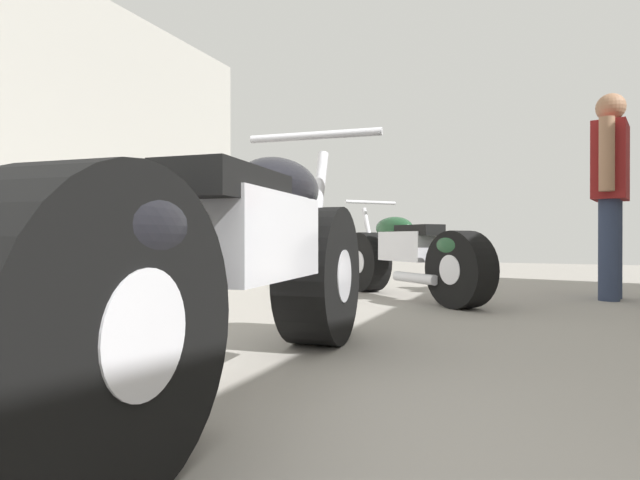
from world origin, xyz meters
The scene contains 5 objects.
ground_plane centered at (0.00, 3.12, 0.00)m, with size 16.17×16.17×0.00m, color gray.
garage_partition_left centered at (-3.37, 3.12, 1.56)m, with size 0.08×6.87×3.12m, color #A3A099.
motorcycle_maroon_cruiser centered at (0.07, 1.59, 0.42)m, with size 0.65×2.19×1.02m.
motorcycle_black_naked centered at (-0.03, 4.30, 0.36)m, with size 1.56×1.35×0.87m.
mechanic_in_blue centered at (1.52, 4.95, 0.98)m, with size 0.34×0.70×1.73m.
Camera 1 is at (0.95, 0.16, 0.52)m, focal length 27.86 mm.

